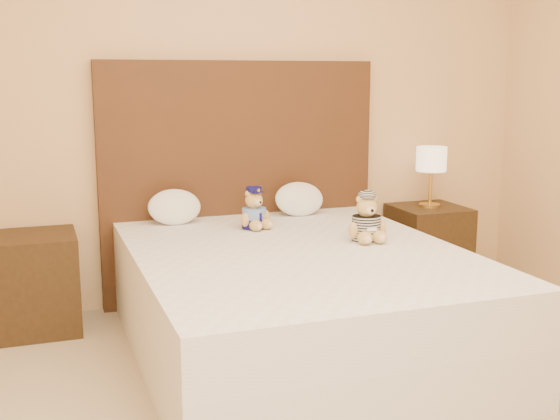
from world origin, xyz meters
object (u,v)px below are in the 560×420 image
object	(u,v)px
bed	(297,302)
nightstand_left	(36,283)
nightstand_right	(428,247)
teddy_police	(254,208)
teddy_prisoner	(367,218)
pillow_left	(174,205)
lamp	(431,162)
pillow_right	(299,197)

from	to	relation	value
bed	nightstand_left	world-z (taller)	same
nightstand_right	teddy_police	bearing A→B (deg)	-169.15
nightstand_left	teddy_prisoner	world-z (taller)	teddy_prisoner
nightstand_left	nightstand_right	bearing A→B (deg)	0.00
nightstand_left	teddy_police	world-z (taller)	teddy_police
nightstand_left	nightstand_right	distance (m)	2.50
nightstand_left	pillow_left	bearing A→B (deg)	2.17
lamp	pillow_left	distance (m)	1.72
lamp	teddy_police	xyz separation A→B (m)	(-1.30, -0.25, -0.18)
lamp	nightstand_left	bearing A→B (deg)	180.00
bed	teddy_police	distance (m)	0.68
bed	teddy_prisoner	distance (m)	0.57
nightstand_left	pillow_left	size ratio (longest dim) A/B	1.76
nightstand_left	teddy_police	bearing A→B (deg)	-11.81
nightstand_right	pillow_right	size ratio (longest dim) A/B	1.74
pillow_left	nightstand_right	bearing A→B (deg)	-1.01
bed	teddy_police	world-z (taller)	teddy_police
nightstand_left	teddy_police	xyz separation A→B (m)	(1.20, -0.25, 0.39)
bed	teddy_prisoner	world-z (taller)	teddy_prisoner
teddy_police	pillow_right	size ratio (longest dim) A/B	0.75
teddy_prisoner	pillow_left	size ratio (longest dim) A/B	0.80
bed	teddy_police	size ratio (longest dim) A/B	8.46
bed	teddy_prisoner	xyz separation A→B (m)	(0.41, 0.05, 0.40)
nightstand_right	pillow_left	bearing A→B (deg)	178.99
pillow_left	pillow_right	world-z (taller)	pillow_right
pillow_left	pillow_right	distance (m)	0.79
nightstand_left	teddy_prisoner	distance (m)	1.86
bed	pillow_right	size ratio (longest dim) A/B	6.33
teddy_police	pillow_right	distance (m)	0.48
nightstand_right	teddy_prisoner	xyz separation A→B (m)	(-0.84, -0.75, 0.40)
teddy_police	pillow_left	bearing A→B (deg)	125.62
nightstand_left	pillow_right	distance (m)	1.63
pillow_right	pillow_left	bearing A→B (deg)	180.00
teddy_police	lamp	bearing A→B (deg)	-8.67
bed	lamp	distance (m)	1.59
bed	pillow_right	distance (m)	0.97
teddy_prisoner	pillow_left	bearing A→B (deg)	139.79
lamp	pillow_left	world-z (taller)	lamp
pillow_left	bed	bearing A→B (deg)	-61.18
lamp	pillow_right	distance (m)	0.94
teddy_prisoner	pillow_left	xyz separation A→B (m)	(-0.87, 0.78, -0.02)
nightstand_right	teddy_police	distance (m)	1.39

